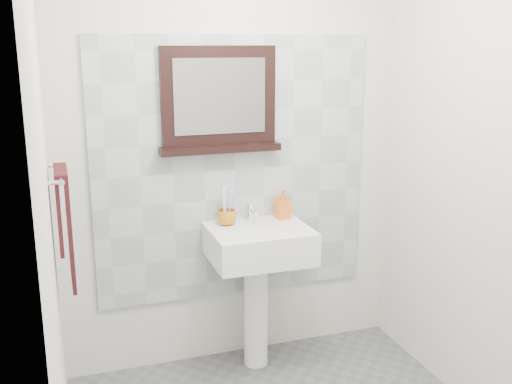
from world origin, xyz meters
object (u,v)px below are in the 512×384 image
(pedestal_sink, at_px, (259,259))
(framed_mirror, at_px, (219,102))
(soap_dispenser, at_px, (283,204))
(hand_towel, at_px, (65,218))
(toothbrush_cup, at_px, (227,217))

(pedestal_sink, distance_m, framed_mirror, 0.90)
(soap_dispenser, distance_m, hand_towel, 1.27)
(soap_dispenser, xyz_separation_m, hand_towel, (-1.21, -0.36, 0.13))
(soap_dispenser, bearing_deg, framed_mirror, 162.54)
(framed_mirror, distance_m, hand_towel, 1.05)
(toothbrush_cup, bearing_deg, soap_dispenser, 3.65)
(toothbrush_cup, relative_size, hand_towel, 0.20)
(soap_dispenser, bearing_deg, hand_towel, -171.13)
(pedestal_sink, height_order, hand_towel, hand_towel)
(pedestal_sink, distance_m, toothbrush_cup, 0.29)
(soap_dispenser, bearing_deg, toothbrush_cup, 175.87)
(pedestal_sink, bearing_deg, hand_towel, -166.94)
(soap_dispenser, height_order, framed_mirror, framed_mirror)
(pedestal_sink, distance_m, soap_dispenser, 0.35)
(pedestal_sink, relative_size, framed_mirror, 1.42)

